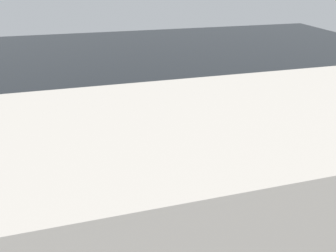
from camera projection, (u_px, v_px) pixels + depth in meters
name	position (u px, v px, depth m)	size (l,w,h in m)	color
ground_plane	(193.00, 125.00, 15.89)	(60.00, 60.00, 0.00)	black
kerb_strip	(220.00, 168.00, 12.36)	(24.00, 3.20, 0.04)	gray
moving_hatchback	(181.00, 110.00, 15.33)	(4.17, 2.49, 2.06)	orange
delivery_truck	(334.00, 105.00, 15.13)	(5.70, 3.21, 2.60)	#513319
fire_hydrant	(153.00, 153.00, 12.74)	(0.42, 0.31, 0.80)	gold
pedestrian	(137.00, 152.00, 12.35)	(0.29, 0.57, 1.22)	blue
metal_railing	(270.00, 163.00, 11.51)	(9.45, 0.04, 1.05)	#B7BABF
sign_post	(128.00, 147.00, 11.12)	(0.07, 0.44, 2.40)	#4C4C51
puddle_patch	(154.00, 125.00, 15.87)	(4.29, 4.29, 0.01)	black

